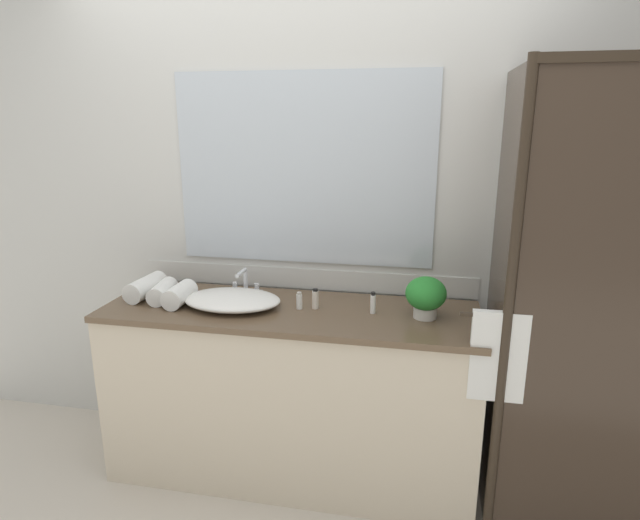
# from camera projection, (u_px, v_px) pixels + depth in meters

# --- Properties ---
(ground_plane) EXTENTS (8.00, 8.00, 0.00)m
(ground_plane) POSITION_uv_depth(u_px,v_px,m) (292.00, 470.00, 2.74)
(ground_plane) COLOR beige
(wall_back_with_mirror) EXTENTS (4.40, 0.06, 2.60)m
(wall_back_with_mirror) POSITION_uv_depth(u_px,v_px,m) (305.00, 213.00, 2.72)
(wall_back_with_mirror) COLOR silver
(wall_back_with_mirror) RESTS_ON ground_plane
(vanity_cabinet) EXTENTS (1.80, 0.58, 0.90)m
(vanity_cabinet) POSITION_uv_depth(u_px,v_px,m) (291.00, 392.00, 2.63)
(vanity_cabinet) COLOR beige
(vanity_cabinet) RESTS_ON ground_plane
(shower_enclosure) EXTENTS (1.20, 0.59, 2.00)m
(shower_enclosure) POSITION_uv_depth(u_px,v_px,m) (590.00, 319.00, 2.05)
(shower_enclosure) COLOR #2D2319
(shower_enclosure) RESTS_ON ground_plane
(sink_basin) EXTENTS (0.47, 0.33, 0.07)m
(sink_basin) POSITION_uv_depth(u_px,v_px,m) (232.00, 300.00, 2.52)
(sink_basin) COLOR white
(sink_basin) RESTS_ON vanity_cabinet
(faucet) EXTENTS (0.17, 0.14, 0.14)m
(faucet) POSITION_uv_depth(u_px,v_px,m) (245.00, 285.00, 2.70)
(faucet) COLOR silver
(faucet) RESTS_ON vanity_cabinet
(potted_plant) EXTENTS (0.19, 0.19, 0.19)m
(potted_plant) POSITION_uv_depth(u_px,v_px,m) (426.00, 295.00, 2.36)
(potted_plant) COLOR beige
(potted_plant) RESTS_ON vanity_cabinet
(amenity_bottle_lotion) EXTENTS (0.03, 0.03, 0.08)m
(amenity_bottle_lotion) POSITION_uv_depth(u_px,v_px,m) (299.00, 301.00, 2.49)
(amenity_bottle_lotion) COLOR white
(amenity_bottle_lotion) RESTS_ON vanity_cabinet
(amenity_bottle_shampoo) EXTENTS (0.02, 0.02, 0.10)m
(amenity_bottle_shampoo) POSITION_uv_depth(u_px,v_px,m) (373.00, 303.00, 2.43)
(amenity_bottle_shampoo) COLOR white
(amenity_bottle_shampoo) RESTS_ON vanity_cabinet
(amenity_bottle_body_wash) EXTENTS (0.03, 0.03, 0.10)m
(amenity_bottle_body_wash) POSITION_uv_depth(u_px,v_px,m) (315.00, 299.00, 2.50)
(amenity_bottle_body_wash) COLOR silver
(amenity_bottle_body_wash) RESTS_ON vanity_cabinet
(rolled_towel_near_edge) EXTENTS (0.12, 0.26, 0.10)m
(rolled_towel_near_edge) POSITION_uv_depth(u_px,v_px,m) (146.00, 287.00, 2.65)
(rolled_towel_near_edge) COLOR white
(rolled_towel_near_edge) RESTS_ON vanity_cabinet
(rolled_towel_middle) EXTENTS (0.12, 0.22, 0.09)m
(rolled_towel_middle) POSITION_uv_depth(u_px,v_px,m) (163.00, 292.00, 2.60)
(rolled_towel_middle) COLOR white
(rolled_towel_middle) RESTS_ON vanity_cabinet
(rolled_towel_far_edge) EXTENTS (0.10, 0.20, 0.10)m
(rolled_towel_far_edge) POSITION_uv_depth(u_px,v_px,m) (180.00, 295.00, 2.55)
(rolled_towel_far_edge) COLOR white
(rolled_towel_far_edge) RESTS_ON vanity_cabinet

